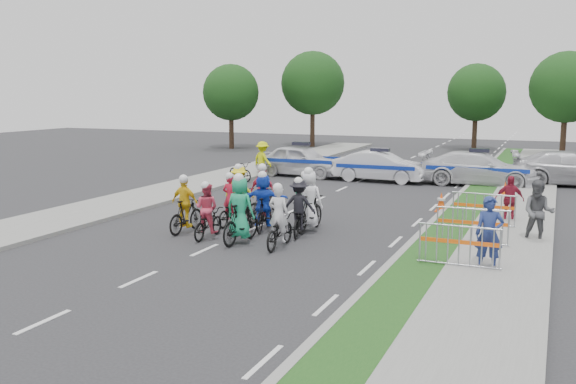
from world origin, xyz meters
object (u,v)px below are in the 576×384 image
at_px(rider_0, 279,226).
at_px(parked_bike, 240,171).
at_px(barrier_2, 483,211).
at_px(rider_8, 305,204).
at_px(tree_4, 476,93).
at_px(rider_4, 299,213).
at_px(rider_1, 240,216).
at_px(rider_7, 309,206).
at_px(police_car_0, 301,161).
at_px(rider_9, 263,199).
at_px(rider_5, 264,206).
at_px(spectator_2, 509,200).
at_px(barrier_0, 459,248).
at_px(civilian_sedan, 573,169).
at_px(rider_3, 186,210).
at_px(rider_10, 240,196).
at_px(police_car_1, 380,166).
at_px(marshal_hiviz, 263,160).
at_px(tree_0, 231,93).
at_px(spectator_1, 538,212).
at_px(tree_1, 567,87).
at_px(tree_3, 313,83).
at_px(rider_6, 231,208).
at_px(cone_0, 441,202).
at_px(cone_1, 505,190).
at_px(rider_2, 207,217).
at_px(spectator_0, 489,234).
at_px(barrier_1, 472,228).
at_px(police_car_2, 479,169).

distance_m(rider_0, parked_bike, 13.57).
bearing_deg(barrier_2, rider_8, -165.08).
bearing_deg(tree_4, rider_4, -92.37).
xyz_separation_m(rider_1, rider_7, (1.23, 2.26, -0.01)).
distance_m(rider_0, rider_4, 1.65).
bearing_deg(police_car_0, rider_9, -158.66).
distance_m(rider_5, spectator_2, 8.11).
bearing_deg(barrier_0, rider_7, 150.90).
relative_size(rider_4, rider_5, 0.97).
bearing_deg(civilian_sedan, rider_8, 140.44).
distance_m(rider_3, rider_10, 2.90).
xyz_separation_m(civilian_sedan, tree_4, (-6.43, 16.88, 3.40)).
xyz_separation_m(rider_0, rider_4, (-0.06, 1.64, 0.09)).
height_order(rider_0, rider_10, rider_10).
distance_m(barrier_0, tree_4, 33.75).
bearing_deg(spectator_2, police_car_1, 118.00).
distance_m(marshal_hiviz, barrier_2, 14.18).
relative_size(parked_bike, tree_0, 0.28).
distance_m(rider_5, spectator_1, 8.04).
bearing_deg(marshal_hiviz, tree_1, -106.01).
bearing_deg(rider_10, rider_8, 173.87).
relative_size(barrier_2, tree_3, 0.27).
xyz_separation_m(rider_8, police_car_0, (-4.52, 10.93, 0.14)).
height_order(rider_0, rider_6, rider_0).
bearing_deg(barrier_0, police_car_1, 111.93).
distance_m(rider_9, cone_0, 6.61).
distance_m(rider_1, tree_4, 33.14).
xyz_separation_m(rider_7, tree_4, (1.23, 30.61, 3.41)).
relative_size(police_car_0, cone_1, 6.65).
bearing_deg(rider_2, rider_3, -23.97).
relative_size(rider_0, cone_0, 2.62).
xyz_separation_m(barrier_2, cone_0, (-1.72, 2.38, -0.22)).
relative_size(spectator_0, cone_1, 2.62).
xyz_separation_m(rider_2, barrier_1, (7.35, 1.83, -0.08)).
distance_m(rider_3, rider_8, 3.98).
distance_m(spectator_1, parked_bike, 16.04).
bearing_deg(spectator_2, cone_0, 141.73).
bearing_deg(tree_1, barrier_2, -95.46).
xyz_separation_m(rider_0, rider_2, (-2.42, 0.23, 0.04)).
bearing_deg(rider_4, tree_0, -69.40).
xyz_separation_m(spectator_2, tree_3, (-16.39, 24.93, 4.10)).
height_order(rider_9, cone_0, rider_9).
relative_size(rider_1, barrier_1, 1.02).
relative_size(rider_9, barrier_0, 0.98).
height_order(rider_7, barrier_0, rider_7).
relative_size(rider_7, cone_0, 2.88).
bearing_deg(cone_1, tree_3, 128.69).
bearing_deg(barrier_0, rider_8, 145.17).
relative_size(cone_0, parked_bike, 0.40).
bearing_deg(cone_1, police_car_2, 112.84).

